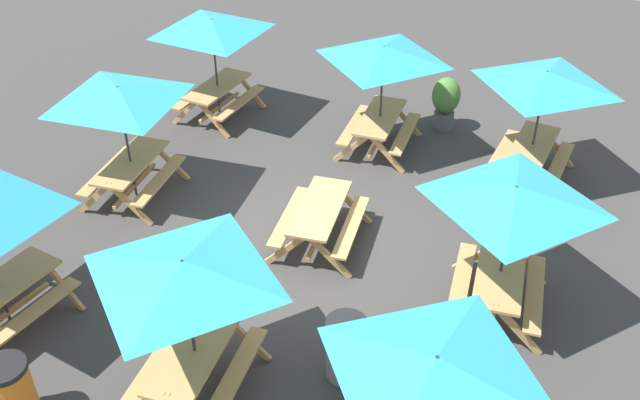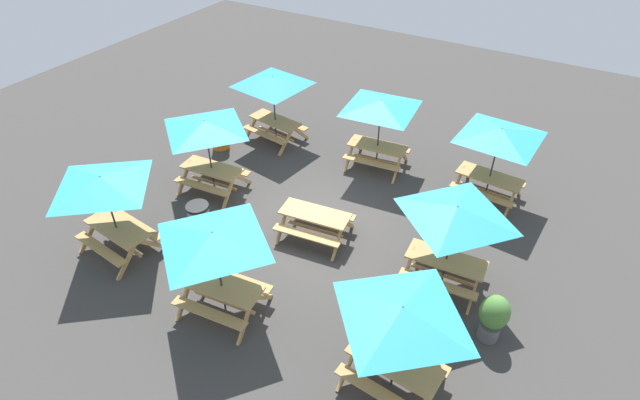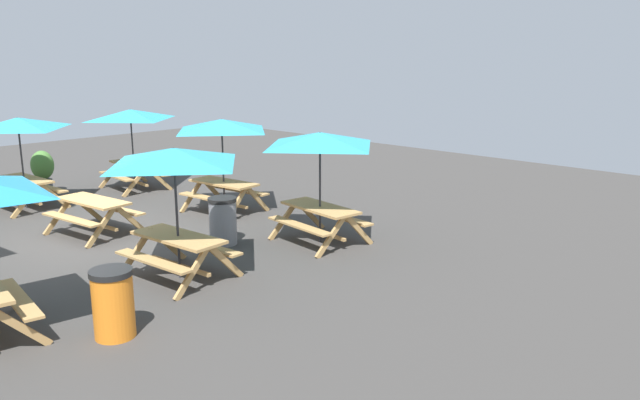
# 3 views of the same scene
# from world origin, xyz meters

# --- Properties ---
(ground_plane) EXTENTS (30.94, 30.94, 0.00)m
(ground_plane) POSITION_xyz_m (0.00, 0.00, 0.00)
(ground_plane) COLOR #3D3A38
(ground_plane) RESTS_ON ground
(picnic_table_0) EXTENTS (2.21, 2.21, 2.34)m
(picnic_table_0) POSITION_xyz_m (-3.76, -3.12, 1.99)
(picnic_table_0) COLOR tan
(picnic_table_0) RESTS_ON ground
(picnic_table_1) EXTENTS (1.96, 1.73, 0.81)m
(picnic_table_1) POSITION_xyz_m (0.20, -0.16, 0.56)
(picnic_table_1) COLOR tan
(picnic_table_1) RESTS_ON ground
(picnic_table_2) EXTENTS (2.12, 2.12, 2.34)m
(picnic_table_2) POSITION_xyz_m (3.66, -0.06, 1.99)
(picnic_table_2) COLOR tan
(picnic_table_2) RESTS_ON ground
(picnic_table_6) EXTENTS (2.15, 2.15, 2.34)m
(picnic_table_6) POSITION_xyz_m (3.72, -3.17, 1.99)
(picnic_table_6) COLOR tan
(picnic_table_6) RESTS_ON ground
(picnic_table_7) EXTENTS (2.20, 2.20, 2.34)m
(picnic_table_7) POSITION_xyz_m (-0.28, -3.32, 1.99)
(picnic_table_7) COLOR tan
(picnic_table_7) RESTS_ON ground
(picnic_table_8) EXTENTS (2.17, 2.17, 2.34)m
(picnic_table_8) POSITION_xyz_m (-3.45, 0.11, 1.99)
(picnic_table_8) COLOR tan
(picnic_table_8) RESTS_ON ground
(trash_bin_gray) EXTENTS (0.59, 0.59, 0.98)m
(trash_bin_gray) POSITION_xyz_m (-2.41, -1.65, 0.49)
(trash_bin_gray) COLOR gray
(trash_bin_gray) RESTS_ON ground
(trash_bin_orange) EXTENTS (0.59, 0.59, 0.98)m
(trash_bin_orange) POSITION_xyz_m (-4.79, 2.06, 0.49)
(trash_bin_orange) COLOR orange
(trash_bin_orange) RESTS_ON ground
(potted_plant_0) EXTENTS (0.62, 0.62, 1.21)m
(potted_plant_0) POSITION_xyz_m (5.03, -1.11, 0.68)
(potted_plant_0) COLOR #59595B
(potted_plant_0) RESTS_ON ground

